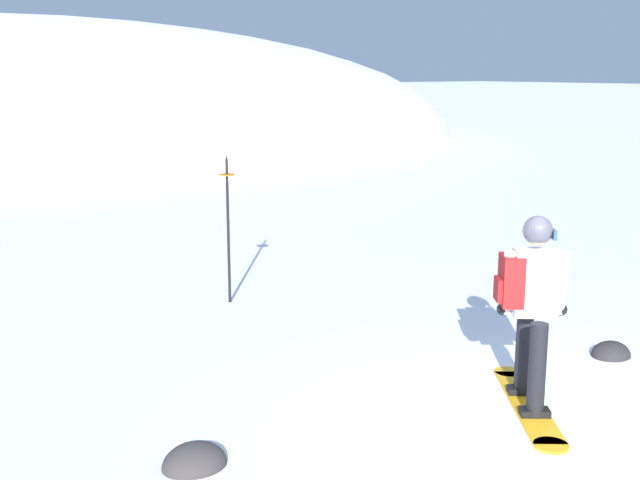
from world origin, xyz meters
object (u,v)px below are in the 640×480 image
at_px(snowboarder_main, 530,307).
at_px(rock_mid, 195,466).
at_px(rock_dark, 611,356).
at_px(piste_marker_near, 228,219).

bearing_deg(snowboarder_main, rock_mid, 167.50).
bearing_deg(rock_dark, piste_marker_near, 120.74).
height_order(snowboarder_main, rock_dark, snowboarder_main).
bearing_deg(rock_mid, piste_marker_near, 58.76).
xyz_separation_m(snowboarder_main, piste_marker_near, (-0.63, 4.36, 0.17)).
bearing_deg(rock_dark, snowboarder_main, -167.67).
distance_m(snowboarder_main, piste_marker_near, 4.40).
bearing_deg(piste_marker_near, snowboarder_main, -81.73).
relative_size(piste_marker_near, rock_mid, 3.78).
bearing_deg(piste_marker_near, rock_dark, -59.26).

